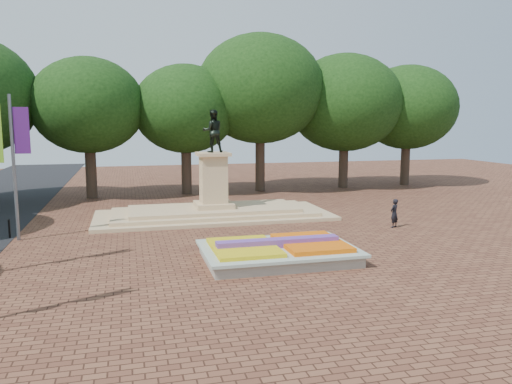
% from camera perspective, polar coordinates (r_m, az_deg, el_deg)
% --- Properties ---
extents(ground, '(90.00, 90.00, 0.00)m').
position_cam_1_polar(ground, '(22.62, -1.41, -6.60)').
color(ground, brown).
rests_on(ground, ground).
extents(flower_bed, '(6.30, 4.30, 0.91)m').
position_cam_1_polar(flower_bed, '(20.91, 2.60, -6.76)').
color(flower_bed, gray).
rests_on(flower_bed, ground).
extents(monument, '(14.00, 6.00, 6.40)m').
position_cam_1_polar(monument, '(30.12, -4.86, -1.21)').
color(monument, tan).
rests_on(monument, ground).
extents(tree_row_back, '(44.80, 8.80, 10.43)m').
position_cam_1_polar(tree_row_back, '(39.99, -4.06, 9.42)').
color(tree_row_back, '#32231B').
rests_on(tree_row_back, ground).
extents(pedestrian, '(0.68, 0.61, 1.56)m').
position_cam_1_polar(pedestrian, '(28.11, 15.52, -2.35)').
color(pedestrian, black).
rests_on(pedestrian, ground).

